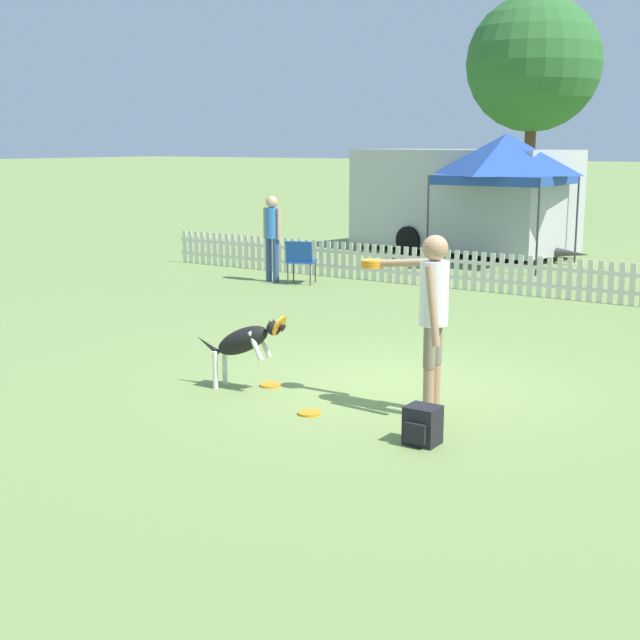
{
  "coord_description": "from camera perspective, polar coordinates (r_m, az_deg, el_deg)",
  "views": [
    {
      "loc": [
        4.66,
        -8.35,
        2.62
      ],
      "look_at": [
        -0.29,
        -0.93,
        0.84
      ],
      "focal_mm": 50.0,
      "sensor_mm": 36.0,
      "label": 1
    }
  ],
  "objects": [
    {
      "name": "canopy_tent_main",
      "position": [
        19.79,
        11.82,
        10.06
      ],
      "size": [
        2.48,
        2.48,
        2.82
      ],
      "color": "#333338",
      "rests_on": "ground_plane"
    },
    {
      "name": "backpack_on_grass",
      "position": [
        7.96,
        6.56,
        -6.72
      ],
      "size": [
        0.29,
        0.29,
        0.35
      ],
      "color": "black",
      "rests_on": "ground_plane"
    },
    {
      "name": "handler_person",
      "position": [
        8.62,
        7.06,
        1.15
      ],
      "size": [
        1.08,
        0.53,
        1.77
      ],
      "rotation": [
        0.0,
        0.0,
        -4.57
      ],
      "color": "tan",
      "rests_on": "ground_plane"
    },
    {
      "name": "frisbee_near_dog",
      "position": [
        9.81,
        -3.19,
        -4.17
      ],
      "size": [
        0.23,
        0.23,
        0.02
      ],
      "color": "orange",
      "rests_on": "ground_plane"
    },
    {
      "name": "picket_fence",
      "position": [
        15.61,
        15.97,
        2.5
      ],
      "size": [
        17.72,
        0.04,
        0.71
      ],
      "color": "silver",
      "rests_on": "ground_plane"
    },
    {
      "name": "folding_chair_blue_left",
      "position": [
        16.74,
        -1.26,
        3.98
      ],
      "size": [
        0.66,
        0.67,
        0.83
      ],
      "rotation": [
        0.0,
        0.0,
        3.51
      ],
      "color": "#333338",
      "rests_on": "ground_plane"
    },
    {
      "name": "equipment_trailer",
      "position": [
        21.72,
        9.04,
        7.66
      ],
      "size": [
        6.16,
        3.27,
        2.46
      ],
      "rotation": [
        0.0,
        0.0,
        -0.2
      ],
      "color": "#B7B7B7",
      "rests_on": "ground_plane"
    },
    {
      "name": "ground_plane",
      "position": [
        9.91,
        4.37,
        -4.1
      ],
      "size": [
        240.0,
        240.0,
        0.0
      ],
      "primitive_type": "plane",
      "color": "olive"
    },
    {
      "name": "tree_left_grove",
      "position": [
        34.86,
        13.51,
        15.64
      ],
      "size": [
        4.94,
        4.94,
        7.94
      ],
      "color": "#4C3823",
      "rests_on": "ground_plane"
    },
    {
      "name": "frisbee_near_handler",
      "position": [
        8.8,
        -0.68,
        -5.97
      ],
      "size": [
        0.23,
        0.23,
        0.02
      ],
      "color": "orange",
      "rests_on": "ground_plane"
    },
    {
      "name": "spectator_standing",
      "position": [
        17.0,
        -3.09,
        5.77
      ],
      "size": [
        0.42,
        0.27,
        1.64
      ],
      "rotation": [
        0.0,
        0.0,
        3.07
      ],
      "color": "#334C7A",
      "rests_on": "ground_plane"
    },
    {
      "name": "leaping_dog",
      "position": [
        9.56,
        -4.85,
        -1.35
      ],
      "size": [
        1.11,
        0.38,
        0.85
      ],
      "rotation": [
        0.0,
        0.0,
        -1.43
      ],
      "color": "black",
      "rests_on": "ground_plane"
    }
  ]
}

